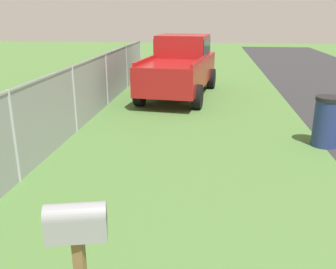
# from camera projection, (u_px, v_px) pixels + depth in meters

# --- Properties ---
(mailbox) EXTENTS (0.31, 0.53, 1.36)m
(mailbox) POSITION_uv_depth(u_px,v_px,m) (77.00, 233.00, 3.11)
(mailbox) COLOR brown
(mailbox) RESTS_ON ground
(pickup_truck) EXTENTS (5.36, 2.60, 2.09)m
(pickup_truck) POSITION_uv_depth(u_px,v_px,m) (180.00, 64.00, 13.17)
(pickup_truck) COLOR maroon
(pickup_truck) RESTS_ON ground
(trash_bin) EXTENTS (0.59, 0.59, 1.12)m
(trash_bin) POSITION_uv_depth(u_px,v_px,m) (327.00, 122.00, 8.19)
(trash_bin) COLOR navy
(trash_bin) RESTS_ON ground
(fence_section) EXTENTS (20.49, 0.07, 1.64)m
(fence_section) POSITION_uv_depth(u_px,v_px,m) (49.00, 112.00, 7.69)
(fence_section) COLOR #9EA3A8
(fence_section) RESTS_ON ground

